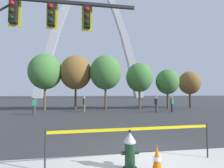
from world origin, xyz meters
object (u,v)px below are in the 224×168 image
(pedestrian_near_trees, at_px, (84,104))
(monument_arch, at_px, (91,45))
(traffic_cone_by_hydrant, at_px, (157,161))
(pedestrian_walking_left, at_px, (156,104))
(pedestrian_standing_center, at_px, (172,104))
(fire_hydrant, at_px, (130,151))
(traffic_signal_gantry, at_px, (1,28))
(pedestrian_walking_right, at_px, (34,106))

(pedestrian_near_trees, bearing_deg, monument_arch, 87.83)
(monument_arch, bearing_deg, traffic_cone_by_hydrant, -90.13)
(pedestrian_walking_left, bearing_deg, pedestrian_near_trees, 167.15)
(monument_arch, bearing_deg, pedestrian_standing_center, -82.62)
(fire_hydrant, distance_m, traffic_cone_by_hydrant, 0.70)
(pedestrian_standing_center, distance_m, pedestrian_near_trees, 9.04)
(traffic_cone_by_hydrant, bearing_deg, traffic_signal_gantry, 148.40)
(traffic_cone_by_hydrant, distance_m, pedestrian_walking_left, 13.07)
(pedestrian_walking_left, bearing_deg, traffic_signal_gantry, -138.58)
(monument_arch, height_order, pedestrian_walking_right, monument_arch)
(traffic_signal_gantry, relative_size, pedestrian_walking_left, 4.92)
(traffic_signal_gantry, height_order, pedestrian_walking_right, traffic_signal_gantry)
(pedestrian_walking_left, distance_m, pedestrian_walking_right, 11.47)
(traffic_cone_by_hydrant, relative_size, pedestrian_standing_center, 0.46)
(pedestrian_walking_left, bearing_deg, pedestrian_walking_right, -179.34)
(traffic_cone_by_hydrant, height_order, traffic_signal_gantry, traffic_signal_gantry)
(pedestrian_walking_right, bearing_deg, monument_arch, 83.32)
(pedestrian_walking_left, xyz_separation_m, pedestrian_walking_right, (-11.47, -0.13, 0.00))
(traffic_cone_by_hydrant, xyz_separation_m, pedestrian_walking_right, (-6.17, 11.80, 0.46))
(pedestrian_walking_left, bearing_deg, monument_arch, 95.48)
(monument_arch, xyz_separation_m, pedestrian_walking_right, (-6.31, -53.93, -21.62))
(traffic_signal_gantry, height_order, monument_arch, monument_arch)
(pedestrian_near_trees, bearing_deg, pedestrian_standing_center, -9.13)
(monument_arch, bearing_deg, fire_hydrant, -90.59)
(pedestrian_near_trees, bearing_deg, traffic_signal_gantry, -105.87)
(traffic_cone_by_hydrant, distance_m, monument_arch, 69.34)
(traffic_cone_by_hydrant, bearing_deg, pedestrian_near_trees, 97.71)
(pedestrian_walking_right, bearing_deg, traffic_cone_by_hydrant, -62.40)
(traffic_cone_by_hydrant, distance_m, traffic_signal_gantry, 6.98)
(pedestrian_standing_center, bearing_deg, fire_hydrant, -123.11)
(fire_hydrant, bearing_deg, pedestrian_standing_center, 56.89)
(fire_hydrant, xyz_separation_m, pedestrian_walking_right, (-5.64, 11.35, 0.35))
(fire_hydrant, distance_m, pedestrian_near_trees, 13.18)
(fire_hydrant, relative_size, traffic_signal_gantry, 0.13)
(pedestrian_walking_left, height_order, pedestrian_near_trees, same)
(traffic_cone_by_hydrant, bearing_deg, monument_arch, 89.87)
(monument_arch, height_order, pedestrian_standing_center, monument_arch)
(traffic_cone_by_hydrant, relative_size, monument_arch, 0.01)
(traffic_signal_gantry, relative_size, pedestrian_walking_right, 4.92)
(pedestrian_walking_left, bearing_deg, fire_hydrant, -116.92)
(traffic_cone_by_hydrant, relative_size, pedestrian_walking_left, 0.46)
(fire_hydrant, xyz_separation_m, monument_arch, (0.67, 65.28, 21.97))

